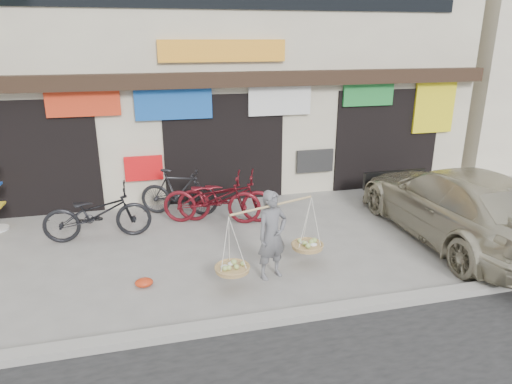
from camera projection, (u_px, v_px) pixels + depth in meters
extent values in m
plane|color=gray|center=(259.00, 259.00, 8.64)|extent=(70.00, 70.00, 0.00)
cube|color=gray|center=(293.00, 316.00, 6.78)|extent=(70.00, 0.25, 0.12)
cube|color=beige|center=(205.00, 55.00, 13.48)|extent=(14.00, 6.00, 7.00)
cube|color=black|center=(224.00, 80.00, 10.74)|extent=(14.00, 0.35, 0.35)
cube|color=black|center=(32.00, 157.00, 10.61)|extent=(3.00, 0.60, 2.70)
cube|color=black|center=(223.00, 146.00, 11.65)|extent=(3.00, 0.60, 2.70)
cube|color=black|center=(382.00, 138.00, 12.69)|extent=(3.00, 0.60, 2.70)
cube|color=red|center=(83.00, 103.00, 10.21)|extent=(1.60, 0.08, 0.60)
cube|color=#1650AA|center=(174.00, 104.00, 10.70)|extent=(1.80, 0.08, 0.70)
cube|color=silver|center=(280.00, 101.00, 11.30)|extent=(1.60, 0.08, 0.70)
cube|color=#208035|center=(368.00, 94.00, 11.82)|extent=(1.40, 0.08, 0.60)
cube|color=yellow|center=(434.00, 107.00, 12.41)|extent=(1.20, 0.08, 1.40)
cube|color=red|center=(144.00, 168.00, 11.00)|extent=(0.90, 0.08, 0.60)
cube|color=#272727|center=(315.00, 161.00, 12.04)|extent=(1.00, 0.08, 0.60)
cube|color=#FDA127|center=(223.00, 51.00, 10.59)|extent=(3.00, 0.08, 0.50)
imported|color=slate|center=(272.00, 235.00, 7.77)|extent=(0.67, 0.55, 1.58)
cylinder|color=tan|center=(272.00, 205.00, 7.60)|extent=(1.57, 0.58, 0.04)
cylinder|color=#AA8751|center=(232.00, 269.00, 7.50)|extent=(0.56, 0.56, 0.07)
ellipsoid|color=#A5BF66|center=(232.00, 266.00, 7.48)|extent=(0.39, 0.39, 0.10)
cylinder|color=#AA8751|center=(307.00, 246.00, 8.32)|extent=(0.56, 0.56, 0.07)
ellipsoid|color=#A5BF66|center=(307.00, 243.00, 8.30)|extent=(0.39, 0.39, 0.10)
imported|color=black|center=(97.00, 213.00, 9.37)|extent=(2.17, 0.80, 1.13)
imported|color=black|center=(179.00, 192.00, 10.68)|extent=(1.91, 1.14, 1.11)
imported|color=#570E16|center=(212.00, 198.00, 10.20)|extent=(2.33, 1.38, 1.16)
imported|color=#570E16|center=(226.00, 197.00, 10.27)|extent=(2.33, 1.38, 1.16)
imported|color=#B2AB8F|center=(457.00, 204.00, 9.33)|extent=(2.15, 5.21, 1.51)
cube|color=black|center=(394.00, 179.00, 11.67)|extent=(1.70, 0.11, 0.45)
cube|color=silver|center=(393.00, 182.00, 11.76)|extent=(0.45, 0.02, 0.12)
ellipsoid|color=red|center=(144.00, 283.00, 7.69)|extent=(0.31, 0.25, 0.14)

